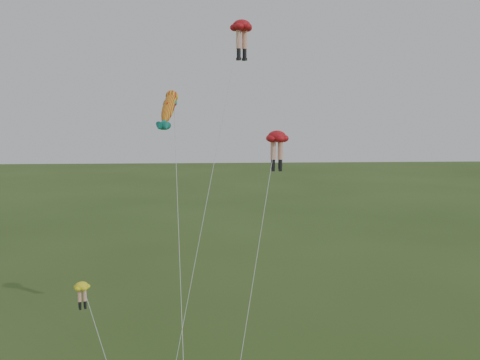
{
  "coord_description": "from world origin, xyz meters",
  "views": [
    {
      "loc": [
        0.35,
        -28.28,
        17.43
      ],
      "look_at": [
        2.37,
        6.0,
        12.96
      ],
      "focal_mm": 40.0,
      "sensor_mm": 36.0,
      "label": 1
    }
  ],
  "objects": [
    {
      "name": "fish_kite",
      "position": [
        -2.29,
        8.05,
        17.59
      ],
      "size": [
        2.23,
        12.29,
        19.12
      ],
      "rotation": [
        0.68,
        0.0,
        -0.18
      ],
      "color": "gold",
      "rests_on": "ground"
    },
    {
      "name": "legs_kite_yellow",
      "position": [
        -6.37,
        -0.19,
        7.5
      ],
      "size": [
        3.9,
        4.1,
        8.27
      ],
      "rotation": [
        0.0,
        0.0,
        0.38
      ],
      "color": "yellow",
      "rests_on": "ground"
    },
    {
      "name": "legs_kite_red_high",
      "position": [
        2.77,
        11.57,
        23.11
      ],
      "size": [
        6.36,
        13.7,
        24.01
      ],
      "rotation": [
        0.0,
        0.0,
        0.54
      ],
      "color": "#B41219",
      "rests_on": "ground"
    },
    {
      "name": "legs_kite_red_mid",
      "position": [
        4.88,
        7.21,
        15.32
      ],
      "size": [
        4.67,
        11.03,
        16.11
      ],
      "rotation": [
        0.0,
        0.0,
        -0.01
      ],
      "color": "#B41219",
      "rests_on": "ground"
    }
  ]
}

